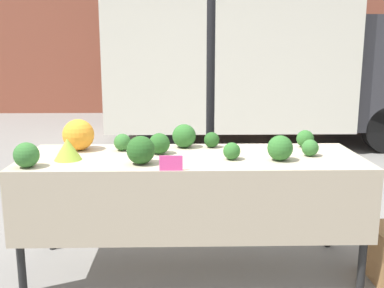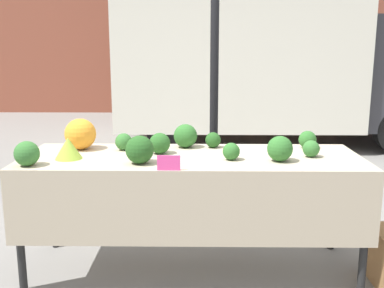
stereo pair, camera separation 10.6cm
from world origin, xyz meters
The scene contains 17 objects.
ground_plane centered at (0.00, 0.00, 0.00)m, with size 40.00×40.00×0.00m, color gray.
tent_pole centered at (0.17, 0.81, 1.15)m, with size 0.07×0.07×2.29m.
parked_truck centered at (1.11, 4.48, 1.39)m, with size 4.91×2.22×2.63m.
market_table centered at (0.00, -0.06, 0.71)m, with size 2.24×0.77×0.80m.
orange_cauliflower centered at (-0.79, 0.19, 0.91)m, with size 0.22×0.22×0.22m.
romanesco_head centered at (-0.80, -0.10, 0.87)m, with size 0.18×0.18×0.14m.
broccoli_head_0 centered at (-0.05, 0.26, 0.89)m, with size 0.17×0.17×0.17m.
broccoli_head_1 centered at (-0.99, -0.28, 0.88)m, with size 0.15×0.15×0.15m.
broccoli_head_2 centered at (-0.48, 0.17, 0.86)m, with size 0.12×0.12×0.12m.
broccoli_head_3 centered at (0.82, 0.25, 0.87)m, with size 0.13×0.13×0.13m.
broccoli_head_4 centered at (0.78, -0.02, 0.86)m, with size 0.11×0.11×0.11m.
broccoli_head_5 centered at (0.56, -0.14, 0.89)m, with size 0.16×0.16×0.16m.
broccoli_head_6 centered at (0.25, -0.11, 0.86)m, with size 0.11×0.11×0.11m.
broccoli_head_7 centered at (-0.22, 0.06, 0.88)m, with size 0.14×0.14×0.14m.
broccoli_head_8 centered at (0.15, 0.26, 0.86)m, with size 0.11×0.11×0.11m.
broccoli_head_9 centered at (-0.32, -0.21, 0.89)m, with size 0.18×0.18×0.18m.
price_sign centered at (-0.13, -0.37, 0.85)m, with size 0.14×0.01×0.09m.
Camera 2 is at (0.04, -2.90, 1.49)m, focal length 42.00 mm.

